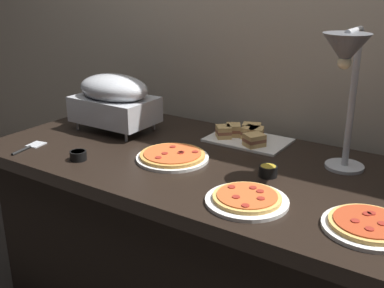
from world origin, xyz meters
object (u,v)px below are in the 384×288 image
serving_spatula (29,147)px  sauce_cup_far (78,155)px  pizza_plate_raised_stand (247,199)px  sandwich_platter (246,136)px  pizza_plate_center (172,156)px  sauce_cup_near (268,171)px  chafing_dish (114,99)px  pizza_plate_front (369,225)px  heat_lamp (346,66)px

serving_spatula → sauce_cup_far: bearing=4.1°
pizza_plate_raised_stand → sandwich_platter: sandwich_platter is taller
pizza_plate_center → sauce_cup_near: size_ratio=4.28×
sauce_cup_near → serving_spatula: bearing=-163.6°
chafing_dish → sandwich_platter: (0.57, 0.19, -0.12)m
sauce_cup_far → serving_spatula: size_ratio=0.37×
pizza_plate_front → sandwich_platter: bearing=142.7°
pizza_plate_center → serving_spatula: 0.60m
pizza_plate_front → pizza_plate_center: 0.77m
sauce_cup_far → chafing_dish: bearing=110.7°
pizza_plate_front → pizza_plate_raised_stand: 0.36m
pizza_plate_center → pizza_plate_raised_stand: same height
heat_lamp → sauce_cup_far: size_ratio=7.97×
heat_lamp → pizza_plate_center: (-0.57, -0.16, -0.38)m
sandwich_platter → sauce_cup_near: size_ratio=5.16×
heat_lamp → sauce_cup_near: heat_lamp is taller
sauce_cup_far → heat_lamp: bearing=22.5°
sandwich_platter → serving_spatula: sandwich_platter is taller
pizza_plate_front → pizza_plate_raised_stand: size_ratio=0.99×
serving_spatula → chafing_dish: bearing=71.1°
serving_spatula → sauce_cup_near: bearing=16.4°
heat_lamp → serving_spatula: (-1.14, -0.38, -0.39)m
pizza_plate_front → serving_spatula: size_ratio=1.48×
pizza_plate_center → sauce_cup_far: size_ratio=4.37×
pizza_plate_center → sandwich_platter: (0.14, 0.35, 0.01)m
chafing_dish → sauce_cup_near: size_ratio=5.59×
sandwich_platter → serving_spatula: 0.90m
heat_lamp → pizza_plate_raised_stand: size_ratio=1.95×
pizza_plate_raised_stand → sauce_cup_far: 0.70m
sauce_cup_near → pizza_plate_center: bearing=-171.4°
heat_lamp → sandwich_platter: size_ratio=1.51×
pizza_plate_front → sauce_cup_far: sauce_cup_far is taller
pizza_plate_center → sauce_cup_far: 0.36m
heat_lamp → pizza_plate_front: heat_lamp is taller
heat_lamp → pizza_plate_front: bearing=-56.9°
chafing_dish → pizza_plate_front: 1.23m
pizza_plate_center → pizza_plate_raised_stand: 0.44m
serving_spatula → pizza_plate_front: bearing=4.0°
sandwich_platter → sauce_cup_far: 0.70m
chafing_dish → pizza_plate_front: size_ratio=1.42×
sauce_cup_near → pizza_plate_front: bearing=-25.3°
sauce_cup_far → sauce_cup_near: bearing=21.0°
chafing_dish → sauce_cup_far: size_ratio=5.71×
sandwich_platter → pizza_plate_center: bearing=-111.2°
sauce_cup_far → pizza_plate_front: bearing=4.0°
sauce_cup_near → sauce_cup_far: 0.72m
pizza_plate_front → serving_spatula: bearing=-176.0°
pizza_plate_center → sauce_cup_far: sauce_cup_far is taller
chafing_dish → serving_spatula: (-0.13, -0.38, -0.14)m
chafing_dish → pizza_plate_center: size_ratio=1.31×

